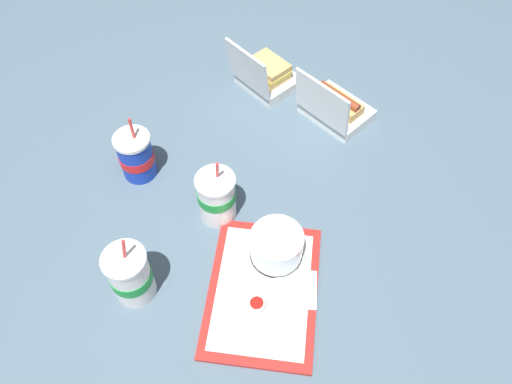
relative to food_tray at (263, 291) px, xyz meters
name	(u,v)px	position (x,y,z in m)	size (l,w,h in m)	color
ground_plane	(244,202)	(0.26, 0.07, -0.01)	(3.20, 3.20, 0.00)	#4C6070
food_tray	(263,291)	(0.00, 0.00, 0.00)	(0.39, 0.28, 0.01)	red
cake_container	(277,246)	(0.10, -0.03, 0.05)	(0.13, 0.13, 0.09)	black
ketchup_cup	(257,305)	(-0.05, 0.01, 0.02)	(0.04, 0.04, 0.02)	white
napkin_stack	(296,289)	(0.01, -0.08, 0.01)	(0.10, 0.10, 0.00)	white
plastic_fork	(233,288)	(0.00, 0.07, 0.01)	(0.11, 0.01, 0.01)	white
clamshell_hotdog_front	(335,107)	(0.60, -0.19, 0.04)	(0.26, 0.26, 0.18)	white
clamshell_sandwich_back	(266,75)	(0.73, 0.03, 0.04)	(0.25, 0.25, 0.19)	white
soda_cup_center	(131,275)	(-0.02, 0.30, 0.07)	(0.10, 0.10, 0.22)	white
soda_cup_back	(136,156)	(0.35, 0.37, 0.06)	(0.10, 0.10, 0.20)	#1938B7
soda_cup_front	(217,197)	(0.22, 0.13, 0.07)	(0.10, 0.10, 0.21)	white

